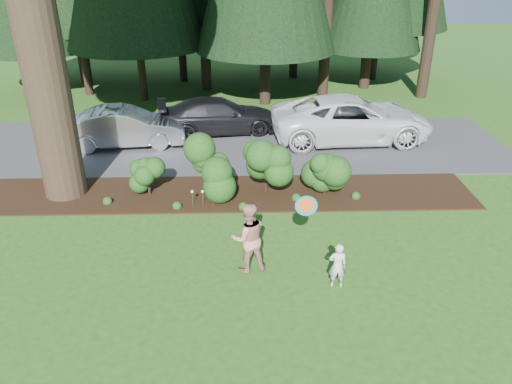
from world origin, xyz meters
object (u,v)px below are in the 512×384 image
car_silver_wagon (125,127)px  frisbee (306,206)px  child (337,265)px  adult (248,238)px  car_white_suv (352,119)px  car_dark_suv (219,116)px

car_silver_wagon → frisbee: bearing=-153.5°
child → adult: size_ratio=0.64×
car_white_suv → frisbee: bearing=159.5°
child → adult: (-1.98, 0.71, 0.32)m
adult → frisbee: (1.20, -0.80, 1.25)m
car_white_suv → frisbee: (-2.95, -9.45, 1.24)m
car_silver_wagon → car_dark_suv: bearing=-73.4°
car_silver_wagon → child: 11.09m
child → frisbee: size_ratio=2.18×
car_white_suv → child: 9.61m
car_white_suv → child: (-2.17, -9.36, -0.33)m
car_white_suv → car_dark_suv: (-5.22, 1.06, -0.16)m
car_silver_wagon → frisbee: size_ratio=8.76×
car_silver_wagon → frisbee: frisbee is taller
car_silver_wagon → child: size_ratio=4.03×
car_dark_suv → adult: bearing=176.8°
frisbee → adult: bearing=146.2°
car_white_suv → car_dark_suv: bearing=75.4°
car_silver_wagon → car_dark_suv: car_silver_wagon is taller
child → frisbee: (-0.78, -0.09, 1.57)m
car_dark_suv → frisbee: (2.26, -10.50, 1.40)m
child → adult: 2.13m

